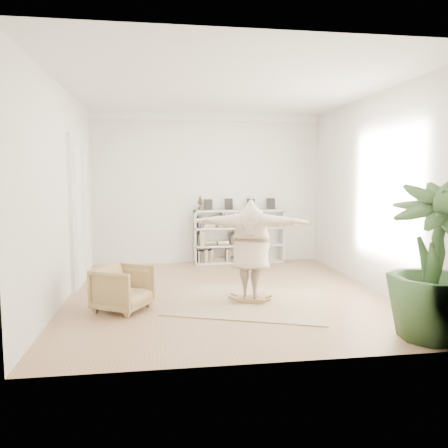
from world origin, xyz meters
The scene contains 9 objects.
floor centered at (0.00, 0.00, 0.00)m, with size 6.00×6.00×0.00m, color #8F6E4A.
room_shell centered at (0.00, 2.94, 3.51)m, with size 6.00×6.00×6.00m.
doors centered at (-2.70, 1.30, 1.40)m, with size 0.09×1.78×2.92m.
bookshelf centered at (0.74, 2.82, 0.64)m, with size 2.20×0.35×1.64m.
armchair centered at (-1.74, -0.75, 0.35)m, with size 0.75×0.77×0.70m, color tan.
rug centered at (0.33, -0.62, 0.01)m, with size 2.50×2.00×0.02m, color tan.
rocker_board centered at (0.33, -0.62, 0.07)m, with size 0.56×0.44×0.10m.
person centered at (0.33, -0.62, 0.94)m, with size 2.01×0.55×1.63m, color beige.
houseplant centered at (2.30, -2.55, 1.01)m, with size 1.13×1.13×2.03m, color #2E4C26.
Camera 1 is at (-1.13, -7.58, 2.06)m, focal length 35.00 mm.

